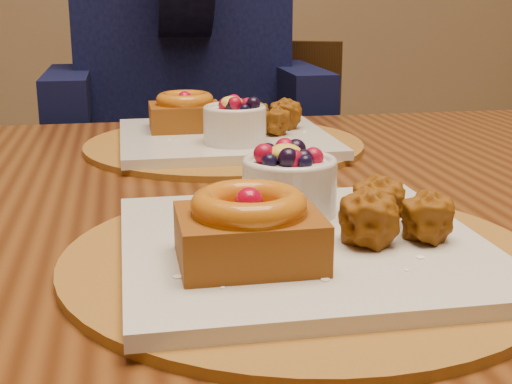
# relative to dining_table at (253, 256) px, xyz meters

# --- Properties ---
(dining_table) EXTENTS (1.60, 0.90, 0.76)m
(dining_table) POSITION_rel_dining_table_xyz_m (0.00, 0.00, 0.00)
(dining_table) COLOR #3C1B0A
(dining_table) RESTS_ON ground
(place_setting_near) EXTENTS (0.38, 0.38, 0.08)m
(place_setting_near) POSITION_rel_dining_table_xyz_m (-0.00, -0.22, 0.10)
(place_setting_near) COLOR brown
(place_setting_near) RESTS_ON dining_table
(place_setting_far) EXTENTS (0.38, 0.38, 0.08)m
(place_setting_far) POSITION_rel_dining_table_xyz_m (-0.00, 0.22, 0.10)
(place_setting_far) COLOR brown
(place_setting_far) RESTS_ON dining_table
(chair_far) EXTENTS (0.54, 0.54, 0.86)m
(chair_far) POSITION_rel_dining_table_xyz_m (0.10, 0.75, -0.20)
(chair_far) COLOR black
(chair_far) RESTS_ON ground
(diner) EXTENTS (0.52, 0.50, 0.85)m
(diner) POSITION_rel_dining_table_xyz_m (-0.01, 0.75, 0.23)
(diner) COLOR black
(diner) RESTS_ON ground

